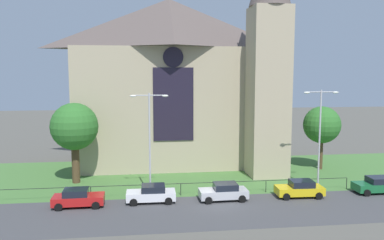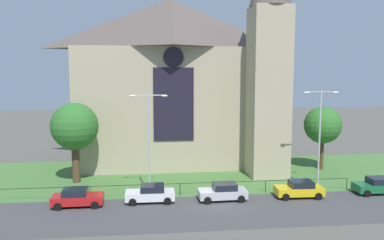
# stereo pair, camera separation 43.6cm
# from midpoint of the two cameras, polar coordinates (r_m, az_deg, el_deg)

# --- Properties ---
(ground) EXTENTS (160.00, 160.00, 0.00)m
(ground) POSITION_cam_midpoint_polar(r_m,az_deg,el_deg) (44.25, 1.48, -7.75)
(ground) COLOR #56544C
(road_asphalt) EXTENTS (120.00, 8.00, 0.01)m
(road_asphalt) POSITION_cam_midpoint_polar(r_m,az_deg,el_deg) (32.92, 4.48, -12.93)
(road_asphalt) COLOR #424244
(road_asphalt) RESTS_ON ground
(grass_verge) EXTENTS (120.00, 20.00, 0.01)m
(grass_verge) POSITION_cam_midpoint_polar(r_m,az_deg,el_deg) (42.33, 1.86, -8.42)
(grass_verge) COLOR #477538
(grass_verge) RESTS_ON ground
(church_building) EXTENTS (23.20, 16.20, 26.00)m
(church_building) POSITION_cam_midpoint_polar(r_m,az_deg,el_deg) (48.58, -1.95, 5.80)
(church_building) COLOR tan
(church_building) RESTS_ON ground
(iron_railing) EXTENTS (32.15, 0.07, 1.13)m
(iron_railing) POSITION_cam_midpoint_polar(r_m,az_deg,el_deg) (36.48, -1.38, -9.33)
(iron_railing) COLOR black
(iron_railing) RESTS_ON ground
(tree_left_near) EXTENTS (4.75, 4.75, 8.16)m
(tree_left_near) POSITION_cam_midpoint_polar(r_m,az_deg,el_deg) (41.41, -16.27, -0.98)
(tree_left_near) COLOR #4C3823
(tree_left_near) RESTS_ON ground
(tree_right_far) EXTENTS (4.24, 4.24, 7.32)m
(tree_right_far) POSITION_cam_midpoint_polar(r_m,az_deg,el_deg) (47.73, 18.57, -0.72)
(tree_right_far) COLOR #4C3823
(tree_right_far) RESTS_ON ground
(streetlamp_near) EXTENTS (3.37, 0.26, 9.36)m
(streetlamp_near) POSITION_cam_midpoint_polar(r_m,az_deg,el_deg) (35.20, -5.88, -1.83)
(streetlamp_near) COLOR #B2B2B7
(streetlamp_near) RESTS_ON ground
(streetlamp_far) EXTENTS (3.37, 0.26, 9.56)m
(streetlamp_far) POSITION_cam_midpoint_polar(r_m,az_deg,el_deg) (38.74, 18.26, -1.19)
(streetlamp_far) COLOR #B2B2B7
(streetlamp_far) RESTS_ON ground
(parked_car_red) EXTENTS (4.23, 2.08, 1.51)m
(parked_car_red) POSITION_cam_midpoint_polar(r_m,az_deg,el_deg) (34.99, -15.86, -10.70)
(parked_car_red) COLOR #B21919
(parked_car_red) RESTS_ON ground
(parked_car_white) EXTENTS (4.22, 2.06, 1.51)m
(parked_car_white) POSITION_cam_midpoint_polar(r_m,az_deg,el_deg) (34.91, -5.62, -10.50)
(parked_car_white) COLOR silver
(parked_car_white) RESTS_ON ground
(parked_car_silver) EXTENTS (4.24, 2.10, 1.51)m
(parked_car_silver) POSITION_cam_midpoint_polar(r_m,az_deg,el_deg) (35.34, 4.84, -10.28)
(parked_car_silver) COLOR #B7B7BC
(parked_car_silver) RESTS_ON ground
(parked_car_yellow) EXTENTS (4.27, 2.16, 1.51)m
(parked_car_yellow) POSITION_cam_midpoint_polar(r_m,az_deg,el_deg) (37.35, 15.54, -9.57)
(parked_car_yellow) COLOR gold
(parked_car_yellow) RESTS_ON ground
(parked_car_green) EXTENTS (4.22, 2.06, 1.51)m
(parked_car_green) POSITION_cam_midpoint_polar(r_m,az_deg,el_deg) (40.96, 25.47, -8.54)
(parked_car_green) COLOR #196033
(parked_car_green) RESTS_ON ground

